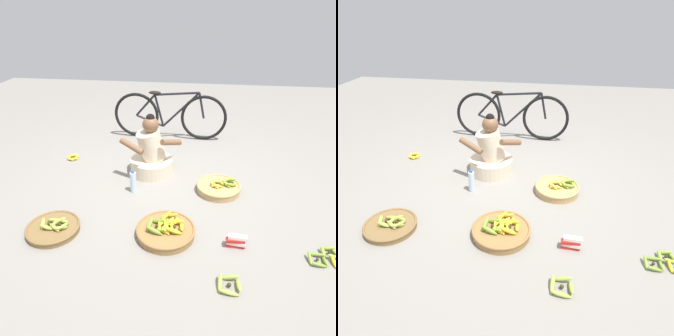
# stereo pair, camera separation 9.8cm
# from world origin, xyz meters

# --- Properties ---
(ground_plane) EXTENTS (10.00, 10.00, 0.00)m
(ground_plane) POSITION_xyz_m (0.00, 0.00, 0.00)
(ground_plane) COLOR gray
(vendor_woman_front) EXTENTS (0.71, 0.55, 0.75)m
(vendor_woman_front) POSITION_xyz_m (-0.27, 0.30, 0.24)
(vendor_woman_front) COLOR beige
(vendor_woman_front) RESTS_ON ground
(bicycle_leaning) EXTENTS (1.70, 0.08, 0.73)m
(bicycle_leaning) POSITION_xyz_m (-0.19, 1.40, 0.36)
(bicycle_leaning) COLOR black
(bicycle_leaning) RESTS_ON ground
(banana_basket_front_left) EXTENTS (0.49, 0.49, 0.12)m
(banana_basket_front_left) POSITION_xyz_m (-0.97, -0.91, 0.04)
(banana_basket_front_left) COLOR brown
(banana_basket_front_left) RESTS_ON ground
(banana_basket_front_right) EXTENTS (0.49, 0.49, 0.15)m
(banana_basket_front_right) POSITION_xyz_m (0.55, -0.03, 0.05)
(banana_basket_front_right) COLOR tan
(banana_basket_front_right) RESTS_ON ground
(banana_basket_back_center) EXTENTS (0.54, 0.54, 0.16)m
(banana_basket_back_center) POSITION_xyz_m (0.06, -0.82, 0.05)
(banana_basket_back_center) COLOR olive
(banana_basket_back_center) RESTS_ON ground
(loose_bananas_mid_right) EXTENTS (0.18, 0.18, 0.09)m
(loose_bananas_mid_right) POSITION_xyz_m (0.61, -1.33, 0.03)
(loose_bananas_mid_right) COLOR #9EB747
(loose_bananas_mid_right) RESTS_ON ground
(loose_bananas_near_vendor) EXTENTS (0.33, 0.25, 0.08)m
(loose_bananas_near_vendor) POSITION_xyz_m (1.44, -0.95, 0.02)
(loose_bananas_near_vendor) COLOR gold
(loose_bananas_near_vendor) RESTS_ON ground
(loose_bananas_back_left) EXTENTS (0.16, 0.17, 0.07)m
(loose_bananas_back_left) POSITION_xyz_m (-1.38, 0.51, 0.02)
(loose_bananas_back_left) COLOR yellow
(loose_bananas_back_left) RESTS_ON ground
(water_bottle) EXTENTS (0.07, 0.07, 0.26)m
(water_bottle) POSITION_xyz_m (-0.39, -0.16, 0.12)
(water_bottle) COLOR silver
(water_bottle) RESTS_ON ground
(packet_carton_stack) EXTENTS (0.18, 0.07, 0.12)m
(packet_carton_stack) POSITION_xyz_m (0.68, -0.90, 0.06)
(packet_carton_stack) COLOR red
(packet_carton_stack) RESTS_ON ground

